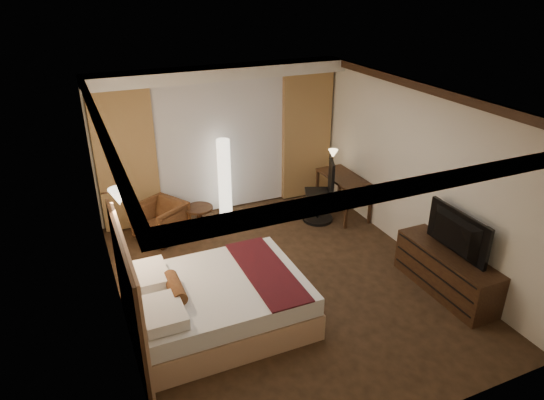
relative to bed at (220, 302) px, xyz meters
name	(u,v)px	position (x,y,z in m)	size (l,w,h in m)	color
floor	(283,281)	(1.12, 0.51, -0.31)	(4.50, 5.50, 0.01)	black
ceiling	(285,99)	(1.12, 0.51, 2.39)	(4.50, 5.50, 0.01)	white
back_wall	(220,140)	(1.12, 3.26, 1.04)	(4.50, 0.02, 2.70)	silver
left_wall	(112,230)	(-1.13, 0.51, 1.04)	(0.02, 5.50, 2.70)	silver
right_wall	(418,173)	(3.37, 0.51, 1.04)	(0.02, 5.50, 2.70)	silver
crown_molding	(285,104)	(1.12, 0.51, 2.33)	(4.50, 5.50, 0.12)	black
soffit	(221,73)	(1.12, 3.01, 2.29)	(4.50, 0.50, 0.20)	white
curtain_sheer	(222,146)	(1.12, 3.18, 0.94)	(2.48, 0.04, 2.45)	silver
curtain_left_drape	(126,161)	(-0.58, 3.12, 0.94)	(1.00, 0.14, 2.45)	#AA864E
curtain_right_drape	(306,136)	(2.82, 3.12, 0.94)	(1.00, 0.14, 2.45)	#AA864E
wall_sconce	(119,197)	(-0.97, 0.83, 1.31)	(0.24, 0.24, 0.24)	white
bed	(220,302)	(0.00, 0.00, 0.00)	(2.13, 1.67, 0.62)	white
headboard	(129,295)	(-1.08, 0.00, 0.44)	(0.12, 1.97, 1.50)	tan
armchair	(161,219)	(-0.22, 2.49, 0.06)	(0.71, 0.67, 0.74)	#4B2716
side_table	(200,221)	(0.42, 2.37, -0.05)	(0.47, 0.47, 0.52)	black
floor_lamp	(225,179)	(1.05, 2.85, 0.44)	(0.32, 0.32, 1.50)	white
desk	(343,195)	(3.07, 2.07, 0.06)	(0.55, 1.15, 0.75)	black
desk_lamp	(333,160)	(3.07, 2.50, 0.61)	(0.18, 0.18, 0.34)	#FFD899
office_chair	(319,191)	(2.53, 2.02, 0.26)	(0.55, 0.55, 1.14)	black
dresser	(446,272)	(3.12, -0.62, 0.00)	(0.50, 1.62, 0.63)	black
television	(452,232)	(3.09, -0.62, 0.64)	(1.10, 0.63, 0.14)	black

